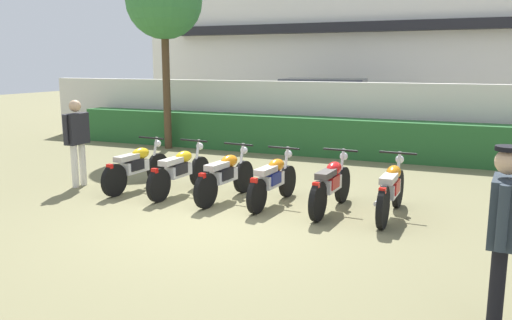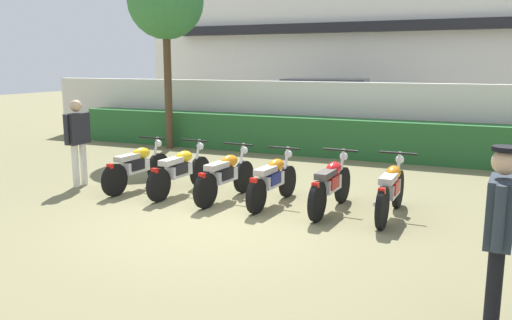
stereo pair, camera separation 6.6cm
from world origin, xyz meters
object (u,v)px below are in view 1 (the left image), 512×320
at_px(parked_car, 327,108).
at_px(motorcycle_in_row_5, 391,189).
at_px(motorcycle_in_row_1, 180,170).
at_px(officer_0, 503,224).
at_px(motorcycle_in_row_2, 225,175).
at_px(motorcycle_in_row_0, 137,166).
at_px(tree_near_inspector, 164,2).
at_px(inspector_person, 77,135).
at_px(motorcycle_in_row_3, 273,180).
at_px(motorcycle_in_row_4, 331,184).

xyz_separation_m(parked_car, motorcycle_in_row_5, (3.48, -8.72, -0.48)).
distance_m(motorcycle_in_row_1, officer_0, 6.22).
bearing_deg(parked_car, motorcycle_in_row_2, -92.03).
xyz_separation_m(motorcycle_in_row_0, motorcycle_in_row_5, (4.79, 0.06, 0.01)).
bearing_deg(motorcycle_in_row_0, parked_car, -4.29).
xyz_separation_m(tree_near_inspector, inspector_person, (0.92, -4.63, -3.02)).
distance_m(motorcycle_in_row_3, inspector_person, 4.06).
xyz_separation_m(tree_near_inspector, motorcycle_in_row_3, (4.93, -4.38, -3.59)).
bearing_deg(parked_car, motorcycle_in_row_5, -74.28).
distance_m(motorcycle_in_row_0, motorcycle_in_row_1, 0.95).
height_order(parked_car, inspector_person, parked_car).
bearing_deg(motorcycle_in_row_5, motorcycle_in_row_1, 91.82).
height_order(tree_near_inspector, officer_0, tree_near_inspector).
distance_m(motorcycle_in_row_0, motorcycle_in_row_2, 1.93).
xyz_separation_m(parked_car, motorcycle_in_row_4, (2.52, -8.76, -0.48)).
distance_m(motorcycle_in_row_1, motorcycle_in_row_4, 2.88).
distance_m(motorcycle_in_row_2, inspector_person, 3.18).
relative_size(motorcycle_in_row_3, inspector_person, 1.05).
bearing_deg(motorcycle_in_row_2, parked_car, 9.81).
xyz_separation_m(motorcycle_in_row_2, officer_0, (4.31, -3.15, 0.57)).
relative_size(motorcycle_in_row_1, motorcycle_in_row_5, 1.00).
bearing_deg(tree_near_inspector, motorcycle_in_row_1, -54.85).
relative_size(motorcycle_in_row_0, motorcycle_in_row_1, 0.98).
distance_m(parked_car, motorcycle_in_row_5, 9.40).
distance_m(tree_near_inspector, officer_0, 11.68).
height_order(tree_near_inspector, motorcycle_in_row_5, tree_near_inspector).
bearing_deg(motorcycle_in_row_1, motorcycle_in_row_5, -86.15).
bearing_deg(tree_near_inspector, motorcycle_in_row_4, -36.28).
xyz_separation_m(motorcycle_in_row_1, motorcycle_in_row_5, (3.84, 0.03, 0.01)).
bearing_deg(motorcycle_in_row_3, tree_near_inspector, 52.64).
relative_size(motorcycle_in_row_0, motorcycle_in_row_2, 1.01).
bearing_deg(motorcycle_in_row_2, officer_0, -120.38).
bearing_deg(motorcycle_in_row_4, motorcycle_in_row_0, 93.74).
bearing_deg(motorcycle_in_row_5, inspector_person, 94.23).
distance_m(parked_car, tree_near_inspector, 6.38).
bearing_deg(motorcycle_in_row_2, motorcycle_in_row_3, -81.17).
bearing_deg(tree_near_inspector, motorcycle_in_row_0, -64.20).
distance_m(tree_near_inspector, motorcycle_in_row_2, 6.99).
bearing_deg(motorcycle_in_row_1, motorcycle_in_row_2, -90.57).
height_order(motorcycle_in_row_2, motorcycle_in_row_3, motorcycle_in_row_2).
height_order(inspector_person, officer_0, officer_0).
bearing_deg(motorcycle_in_row_5, motorcycle_in_row_2, 93.33).
height_order(motorcycle_in_row_1, inspector_person, inspector_person).
height_order(tree_near_inspector, inspector_person, tree_near_inspector).
distance_m(motorcycle_in_row_0, motorcycle_in_row_3, 2.81).
xyz_separation_m(parked_car, motorcycle_in_row_2, (0.62, -8.82, -0.49)).
xyz_separation_m(tree_near_inspector, motorcycle_in_row_4, (5.95, -4.37, -3.58)).
xyz_separation_m(tree_near_inspector, motorcycle_in_row_5, (6.91, -4.33, -3.58)).
xyz_separation_m(parked_car, tree_near_inspector, (-3.43, -4.40, 3.10)).
bearing_deg(motorcycle_in_row_4, motorcycle_in_row_2, 95.18).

